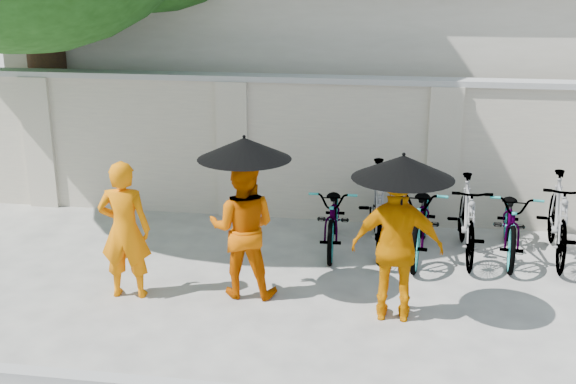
# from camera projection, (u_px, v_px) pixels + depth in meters

# --- Properties ---
(ground) EXTENTS (80.00, 80.00, 0.00)m
(ground) POSITION_uv_depth(u_px,v_px,m) (261.00, 311.00, 7.74)
(ground) COLOR beige
(compound_wall) EXTENTS (20.00, 0.30, 2.00)m
(compound_wall) POSITION_uv_depth(u_px,v_px,m) (372.00, 153.00, 10.32)
(compound_wall) COLOR beige
(compound_wall) RESTS_ON ground
(building_behind) EXTENTS (14.00, 6.00, 3.20)m
(building_behind) POSITION_uv_depth(u_px,v_px,m) (436.00, 76.00, 13.58)
(building_behind) COLOR beige
(building_behind) RESTS_ON ground
(monk_left) EXTENTS (0.60, 0.43, 1.56)m
(monk_left) POSITION_uv_depth(u_px,v_px,m) (125.00, 230.00, 7.89)
(monk_left) COLOR orange
(monk_left) RESTS_ON ground
(monk_center) EXTENTS (0.78, 0.61, 1.57)m
(monk_center) POSITION_uv_depth(u_px,v_px,m) (243.00, 228.00, 7.93)
(monk_center) COLOR #C95300
(monk_center) RESTS_ON ground
(parasol_center) EXTENTS (1.00, 1.00, 0.93)m
(parasol_center) POSITION_uv_depth(u_px,v_px,m) (244.00, 148.00, 7.58)
(parasol_center) COLOR black
(parasol_center) RESTS_ON ground
(monk_right) EXTENTS (0.93, 0.39, 1.58)m
(monk_right) POSITION_uv_depth(u_px,v_px,m) (397.00, 248.00, 7.36)
(monk_right) COLOR orange
(monk_right) RESTS_ON ground
(parasol_right) EXTENTS (1.01, 1.01, 0.89)m
(parasol_right) POSITION_uv_depth(u_px,v_px,m) (403.00, 167.00, 7.02)
(parasol_right) COLOR black
(parasol_right) RESTS_ON ground
(bike_0) EXTENTS (0.68, 1.74, 0.90)m
(bike_0) POSITION_uv_depth(u_px,v_px,m) (334.00, 216.00, 9.37)
(bike_0) COLOR #ADADAD
(bike_0) RESTS_ON ground
(bike_1) EXTENTS (0.65, 1.90, 1.13)m
(bike_1) POSITION_uv_depth(u_px,v_px,m) (378.00, 207.00, 9.35)
(bike_1) COLOR #ADADAD
(bike_1) RESTS_ON ground
(bike_2) EXTENTS (0.84, 1.93, 0.98)m
(bike_2) POSITION_uv_depth(u_px,v_px,m) (422.00, 219.00, 9.13)
(bike_2) COLOR #ADADAD
(bike_2) RESTS_ON ground
(bike_3) EXTENTS (0.50, 1.71, 1.02)m
(bike_3) POSITION_uv_depth(u_px,v_px,m) (467.00, 218.00, 9.08)
(bike_3) COLOR #ADADAD
(bike_3) RESTS_ON ground
(bike_4) EXTENTS (0.77, 1.82, 0.93)m
(bike_4) POSITION_uv_depth(u_px,v_px,m) (512.00, 222.00, 9.10)
(bike_4) COLOR #ADADAD
(bike_4) RESTS_ON ground
(bike_5) EXTENTS (0.66, 1.82, 1.07)m
(bike_5) POSITION_uv_depth(u_px,v_px,m) (558.00, 218.00, 9.02)
(bike_5) COLOR #ADADAD
(bike_5) RESTS_ON ground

